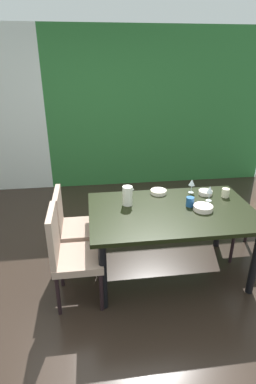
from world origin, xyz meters
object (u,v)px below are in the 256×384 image
at_px(serving_bowl_left, 205,193).
at_px(serving_bowl_near_window, 159,192).
at_px(chair_right_far, 251,213).
at_px(chair_left_far, 72,225).
at_px(wine_glass_south, 210,190).
at_px(serving_bowl_right, 203,208).
at_px(cup_rear, 225,193).
at_px(dining_table, 172,217).
at_px(pitcher_center, 128,196).
at_px(cup_front, 190,202).
at_px(chair_left_near, 69,252).
at_px(wine_glass_north, 192,183).

distance_m(serving_bowl_left, serving_bowl_near_window, 0.51).
relative_size(chair_right_far, chair_left_far, 1.01).
relative_size(chair_right_far, serving_bowl_near_window, 5.14).
height_order(chair_left_far, wine_glass_south, wine_glass_south).
relative_size(chair_left_far, serving_bowl_right, 4.71).
bearing_deg(cup_rear, chair_left_far, 178.76).
height_order(dining_table, chair_right_far, chair_right_far).
distance_m(chair_right_far, wine_glass_south, 0.68).
bearing_deg(serving_bowl_near_window, chair_left_far, -171.52).
relative_size(chair_left_far, wine_glass_south, 5.48).
bearing_deg(cup_rear, chair_right_far, 5.67).
bearing_deg(pitcher_center, cup_front, -10.32).
relative_size(chair_left_far, serving_bowl_near_window, 5.09).
xyz_separation_m(chair_right_far, serving_bowl_left, (-0.55, 0.05, 0.26)).
distance_m(wine_glass_south, cup_rear, 0.24).
xyz_separation_m(serving_bowl_right, serving_bowl_left, (0.16, 0.35, -0.00)).
bearing_deg(pitcher_center, cup_rear, 2.65).
relative_size(dining_table, chair_right_far, 1.80).
xyz_separation_m(chair_right_far, chair_left_near, (-2.01, -0.51, 0.01)).
distance_m(wine_glass_south, serving_bowl_right, 0.26).
relative_size(chair_left_far, serving_bowl_left, 6.04).
height_order(wine_glass_north, serving_bowl_left, wine_glass_north).
height_order(dining_table, serving_bowl_left, serving_bowl_left).
height_order(wine_glass_south, cup_front, wine_glass_south).
relative_size(wine_glass_north, serving_bowl_near_window, 0.90).
xyz_separation_m(wine_glass_north, cup_rear, (0.33, -0.15, -0.07)).
relative_size(chair_left_near, serving_bowl_right, 4.97).
distance_m(chair_left_far, pitcher_center, 0.68).
height_order(serving_bowl_near_window, cup_rear, cup_rear).
relative_size(chair_left_near, cup_rear, 10.12).
bearing_deg(cup_front, chair_right_far, 13.78).
height_order(chair_left_far, cup_front, chair_left_far).
bearing_deg(chair_left_near, chair_left_far, 179.45).
relative_size(wine_glass_north, cup_front, 1.66).
height_order(dining_table, serving_bowl_right, serving_bowl_right).
distance_m(chair_left_near, wine_glass_north, 1.51).
bearing_deg(wine_glass_north, serving_bowl_near_window, 175.98).
height_order(chair_right_far, serving_bowl_left, chair_right_far).
relative_size(chair_left_far, pitcher_center, 4.46).
bearing_deg(chair_left_far, wine_glass_north, 95.08).
bearing_deg(chair_right_far, chair_left_far, 90.00).
relative_size(chair_left_far, cup_rear, 9.59).
height_order(chair_left_near, wine_glass_south, chair_left_near).
bearing_deg(cup_rear, chair_left_near, -163.87).
height_order(dining_table, serving_bowl_near_window, serving_bowl_near_window).
xyz_separation_m(serving_bowl_right, pitcher_center, (-0.72, 0.22, 0.08)).
distance_m(chair_right_far, cup_rear, 0.46).
bearing_deg(cup_front, cup_rear, 19.94).
xyz_separation_m(wine_glass_south, wine_glass_north, (-0.12, 0.22, -0.00)).
bearing_deg(dining_table, cup_front, 16.64).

